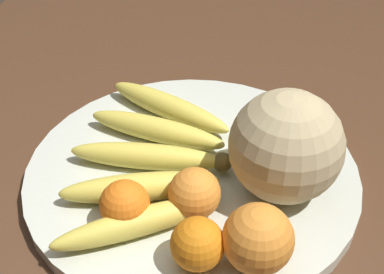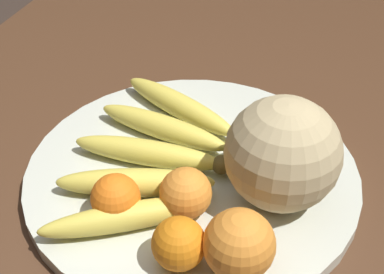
# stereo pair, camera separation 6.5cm
# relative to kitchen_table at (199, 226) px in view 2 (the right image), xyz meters

# --- Properties ---
(kitchen_table) EXTENTS (1.31, 1.00, 0.74)m
(kitchen_table) POSITION_rel_kitchen_table_xyz_m (0.00, 0.00, 0.00)
(kitchen_table) COLOR #4C301E
(kitchen_table) RESTS_ON ground_plane
(fruit_bowl) EXTENTS (0.42, 0.42, 0.02)m
(fruit_bowl) POSITION_rel_kitchen_table_xyz_m (0.01, -0.01, 0.11)
(fruit_bowl) COLOR beige
(fruit_bowl) RESTS_ON kitchen_table
(melon) EXTENTS (0.13, 0.13, 0.13)m
(melon) POSITION_rel_kitchen_table_xyz_m (0.03, 0.11, 0.18)
(melon) COLOR tan
(melon) RESTS_ON fruit_bowl
(banana_bunch) EXTENTS (0.34, 0.21, 0.03)m
(banana_bunch) POSITION_rel_kitchen_table_xyz_m (0.01, -0.06, 0.13)
(banana_bunch) COLOR brown
(banana_bunch) RESTS_ON fruit_bowl
(orange_front_left) EXTENTS (0.06, 0.06, 0.06)m
(orange_front_left) POSITION_rel_kitchen_table_xyz_m (0.12, -0.06, 0.15)
(orange_front_left) COLOR orange
(orange_front_left) RESTS_ON fruit_bowl
(orange_front_right) EXTENTS (0.06, 0.06, 0.06)m
(orange_front_right) POSITION_rel_kitchen_table_xyz_m (0.09, 0.01, 0.15)
(orange_front_right) COLOR orange
(orange_front_right) RESTS_ON fruit_bowl
(orange_mid_center) EXTENTS (0.06, 0.06, 0.06)m
(orange_mid_center) POSITION_rel_kitchen_table_xyz_m (0.16, 0.03, 0.15)
(orange_mid_center) COLOR orange
(orange_mid_center) RESTS_ON fruit_bowl
(orange_back_left) EXTENTS (0.07, 0.07, 0.07)m
(orange_back_left) POSITION_rel_kitchen_table_xyz_m (0.15, 0.09, 0.15)
(orange_back_left) COLOR orange
(orange_back_left) RESTS_ON fruit_bowl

